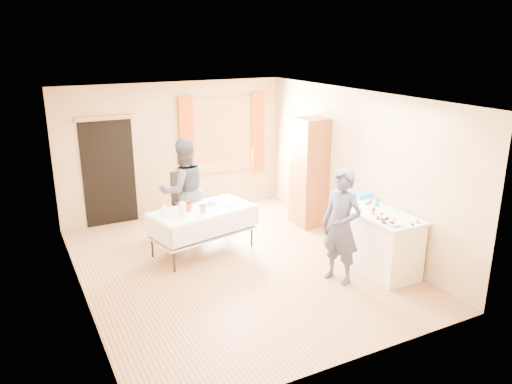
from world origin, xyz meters
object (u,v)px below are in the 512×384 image
girl (341,227)px  chair (187,212)px  woman (184,190)px  cabinet (309,172)px  counter (376,240)px  party_table (203,227)px

girl → chair: bearing=-177.7°
woman → chair: bearing=-117.1°
cabinet → counter: size_ratio=1.39×
counter → girl: bearing=-173.2°
woman → girl: bearing=117.0°
girl → woman: (-1.46, 2.51, 0.06)m
party_table → girl: girl is taller
chair → woman: 0.76m
counter → party_table: (-2.14, 1.75, -0.01)m
cabinet → counter: cabinet is taller
cabinet → woman: cabinet is taller
cabinet → girl: 2.31m
party_table → woman: woman is taller
party_table → woman: size_ratio=1.01×
cabinet → party_table: (-2.24, -0.30, -0.56)m
chair → girl: girl is taller
girl → woman: 2.91m
cabinet → chair: 2.36m
chair → woman: (-0.20, -0.46, 0.57)m
party_table → girl: bearing=-64.8°
counter → woman: (-2.21, 2.42, 0.44)m
chair → girl: size_ratio=0.64×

